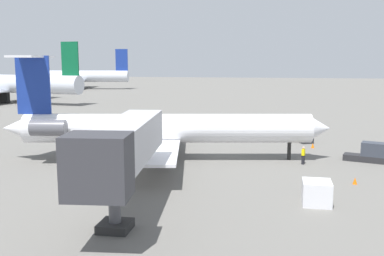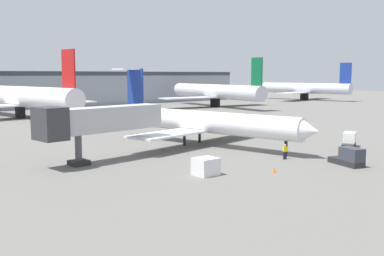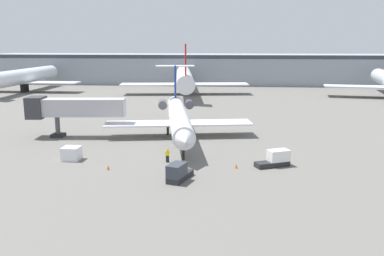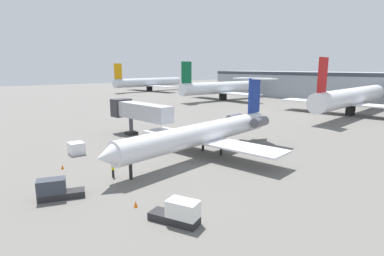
{
  "view_description": "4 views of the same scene",
  "coord_description": "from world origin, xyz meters",
  "px_view_note": "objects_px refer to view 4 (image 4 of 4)",
  "views": [
    {
      "loc": [
        -43.1,
        -4.39,
        9.71
      ],
      "look_at": [
        -3.15,
        2.56,
        3.44
      ],
      "focal_mm": 41.49,
      "sensor_mm": 36.0,
      "label": 1
    },
    {
      "loc": [
        -40.48,
        -37.52,
        9.26
      ],
      "look_at": [
        -2.36,
        6.75,
        2.21
      ],
      "focal_mm": 41.78,
      "sensor_mm": 36.0,
      "label": 2
    },
    {
      "loc": [
        5.86,
        -53.97,
        14.0
      ],
      "look_at": [
        0.7,
        1.67,
        2.27
      ],
      "focal_mm": 38.09,
      "sensor_mm": 36.0,
      "label": 3
    },
    {
      "loc": [
        29.1,
        -20.83,
        11.7
      ],
      "look_at": [
        -2.32,
        3.96,
        3.88
      ],
      "focal_mm": 29.03,
      "sensor_mm": 36.0,
      "label": 4
    }
  ],
  "objects_px": {
    "cargo_container_uld": "(76,148)",
    "baggage_tug_lead": "(56,190)",
    "traffic_cone_mid": "(62,167)",
    "ground_crew_marshaller": "(113,170)",
    "parked_airliner_west_mid": "(223,88)",
    "traffic_cone_far": "(136,204)",
    "jet_bridge": "(137,111)",
    "baggage_tug_trailing": "(179,213)",
    "parked_airliner_centre": "(351,97)",
    "parked_airliner_west_end": "(149,82)",
    "regional_jet": "(207,132)"
  },
  "relations": [
    {
      "from": "baggage_tug_lead",
      "to": "traffic_cone_mid",
      "type": "bearing_deg",
      "value": 160.79
    },
    {
      "from": "traffic_cone_mid",
      "to": "parked_airliner_centre",
      "type": "xyz_separation_m",
      "value": [
        1.0,
        68.71,
        4.2
      ]
    },
    {
      "from": "cargo_container_uld",
      "to": "traffic_cone_mid",
      "type": "bearing_deg",
      "value": -32.03
    },
    {
      "from": "baggage_tug_trailing",
      "to": "traffic_cone_far",
      "type": "bearing_deg",
      "value": -164.38
    },
    {
      "from": "parked_airliner_west_end",
      "to": "parked_airliner_centre",
      "type": "relative_size",
      "value": 0.96
    },
    {
      "from": "baggage_tug_trailing",
      "to": "traffic_cone_mid",
      "type": "bearing_deg",
      "value": -170.44
    },
    {
      "from": "regional_jet",
      "to": "cargo_container_uld",
      "type": "distance_m",
      "value": 18.09
    },
    {
      "from": "cargo_container_uld",
      "to": "traffic_cone_mid",
      "type": "height_order",
      "value": "cargo_container_uld"
    },
    {
      "from": "ground_crew_marshaller",
      "to": "parked_airliner_west_mid",
      "type": "xyz_separation_m",
      "value": [
        -51.89,
        66.12,
        3.56
      ]
    },
    {
      "from": "regional_jet",
      "to": "parked_airliner_west_end",
      "type": "xyz_separation_m",
      "value": [
        -106.01,
        53.49,
        1.18
      ]
    },
    {
      "from": "ground_crew_marshaller",
      "to": "cargo_container_uld",
      "type": "bearing_deg",
      "value": -179.76
    },
    {
      "from": "jet_bridge",
      "to": "parked_airliner_centre",
      "type": "xyz_separation_m",
      "value": [
        11.35,
        53.17,
        0.05
      ]
    },
    {
      "from": "ground_crew_marshaller",
      "to": "jet_bridge",
      "type": "bearing_deg",
      "value": 144.05
    },
    {
      "from": "ground_crew_marshaller",
      "to": "traffic_cone_far",
      "type": "xyz_separation_m",
      "value": [
        8.13,
        -1.63,
        -0.58
      ]
    },
    {
      "from": "regional_jet",
      "to": "traffic_cone_mid",
      "type": "height_order",
      "value": "regional_jet"
    },
    {
      "from": "baggage_tug_lead",
      "to": "parked_airliner_west_mid",
      "type": "height_order",
      "value": "parked_airliner_west_mid"
    },
    {
      "from": "cargo_container_uld",
      "to": "traffic_cone_far",
      "type": "distance_m",
      "value": 19.99
    },
    {
      "from": "baggage_tug_lead",
      "to": "cargo_container_uld",
      "type": "height_order",
      "value": "baggage_tug_lead"
    },
    {
      "from": "baggage_tug_trailing",
      "to": "parked_airliner_centre",
      "type": "relative_size",
      "value": 0.1
    },
    {
      "from": "cargo_container_uld",
      "to": "parked_airliner_centre",
      "type": "relative_size",
      "value": 0.05
    },
    {
      "from": "regional_jet",
      "to": "parked_airliner_west_end",
      "type": "relative_size",
      "value": 0.79
    },
    {
      "from": "parked_airliner_west_end",
      "to": "regional_jet",
      "type": "bearing_deg",
      "value": -26.78
    },
    {
      "from": "jet_bridge",
      "to": "parked_airliner_west_end",
      "type": "relative_size",
      "value": 0.36
    },
    {
      "from": "baggage_tug_lead",
      "to": "parked_airliner_west_mid",
      "type": "bearing_deg",
      "value": 126.66
    },
    {
      "from": "baggage_tug_trailing",
      "to": "parked_airliner_west_mid",
      "type": "distance_m",
      "value": 92.74
    },
    {
      "from": "parked_airliner_centre",
      "to": "parked_airliner_west_end",
      "type": "bearing_deg",
      "value": 178.8
    },
    {
      "from": "regional_jet",
      "to": "ground_crew_marshaller",
      "type": "bearing_deg",
      "value": -88.31
    },
    {
      "from": "regional_jet",
      "to": "parked_airliner_centre",
      "type": "xyz_separation_m",
      "value": [
        -4.8,
        51.37,
        1.29
      ]
    },
    {
      "from": "ground_crew_marshaller",
      "to": "regional_jet",
      "type": "bearing_deg",
      "value": 91.69
    },
    {
      "from": "traffic_cone_mid",
      "to": "traffic_cone_far",
      "type": "relative_size",
      "value": 1.0
    },
    {
      "from": "baggage_tug_lead",
      "to": "baggage_tug_trailing",
      "type": "xyz_separation_m",
      "value": [
        10.57,
        6.09,
        0.0
      ]
    },
    {
      "from": "traffic_cone_far",
      "to": "parked_airliner_west_mid",
      "type": "relative_size",
      "value": 0.01
    },
    {
      "from": "regional_jet",
      "to": "traffic_cone_far",
      "type": "distance_m",
      "value": 17.87
    },
    {
      "from": "jet_bridge",
      "to": "baggage_tug_trailing",
      "type": "distance_m",
      "value": 31.95
    },
    {
      "from": "ground_crew_marshaller",
      "to": "cargo_container_uld",
      "type": "height_order",
      "value": "ground_crew_marshaller"
    },
    {
      "from": "regional_jet",
      "to": "jet_bridge",
      "type": "relative_size",
      "value": 2.16
    },
    {
      "from": "baggage_tug_trailing",
      "to": "parked_airliner_west_mid",
      "type": "xyz_separation_m",
      "value": [
        -64.57,
        66.48,
        3.58
      ]
    },
    {
      "from": "jet_bridge",
      "to": "baggage_tug_lead",
      "type": "xyz_separation_m",
      "value": [
        18.68,
        -18.45,
        -3.59
      ]
    },
    {
      "from": "baggage_tug_lead",
      "to": "parked_airliner_west_end",
      "type": "xyz_separation_m",
      "value": [
        -108.54,
        73.74,
        3.53
      ]
    },
    {
      "from": "regional_jet",
      "to": "jet_bridge",
      "type": "xyz_separation_m",
      "value": [
        -16.15,
        -1.79,
        1.24
      ]
    },
    {
      "from": "parked_airliner_centre",
      "to": "cargo_container_uld",
      "type": "bearing_deg",
      "value": -95.76
    },
    {
      "from": "cargo_container_uld",
      "to": "baggage_tug_lead",
      "type": "bearing_deg",
      "value": -24.68
    },
    {
      "from": "parked_airliner_west_end",
      "to": "parked_airliner_west_mid",
      "type": "relative_size",
      "value": 1.07
    },
    {
      "from": "regional_jet",
      "to": "baggage_tug_lead",
      "type": "relative_size",
      "value": 7.5
    },
    {
      "from": "regional_jet",
      "to": "jet_bridge",
      "type": "height_order",
      "value": "regional_jet"
    },
    {
      "from": "traffic_cone_mid",
      "to": "traffic_cone_far",
      "type": "bearing_deg",
      "value": 7.59
    },
    {
      "from": "jet_bridge",
      "to": "baggage_tug_lead",
      "type": "height_order",
      "value": "jet_bridge"
    },
    {
      "from": "jet_bridge",
      "to": "baggage_tug_lead",
      "type": "bearing_deg",
      "value": -44.65
    },
    {
      "from": "baggage_tug_lead",
      "to": "baggage_tug_trailing",
      "type": "height_order",
      "value": "same"
    },
    {
      "from": "jet_bridge",
      "to": "regional_jet",
      "type": "bearing_deg",
      "value": 6.33
    }
  ]
}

